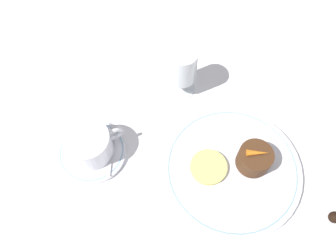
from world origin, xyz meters
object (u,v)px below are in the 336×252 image
(coffee_cup, at_px, (90,144))
(fork, at_px, (309,126))
(wine_glass, at_px, (182,68))
(dessert_cake, at_px, (254,159))
(dinner_plate, at_px, (232,169))

(coffee_cup, bearing_deg, fork, -16.76)
(wine_glass, distance_m, dessert_cake, 0.23)
(fork, bearing_deg, dessert_cake, -171.35)
(wine_glass, bearing_deg, coffee_cup, -163.02)
(dinner_plate, height_order, fork, dinner_plate)
(dinner_plate, relative_size, fork, 1.56)
(coffee_cup, relative_size, dessert_cake, 1.74)
(dessert_cake, bearing_deg, wine_glass, 101.78)
(dinner_plate, bearing_deg, fork, 5.10)
(dessert_cake, bearing_deg, coffee_cup, 150.65)
(dinner_plate, distance_m, dessert_cake, 0.05)
(coffee_cup, xyz_separation_m, wine_glass, (0.22, 0.07, 0.03))
(coffee_cup, distance_m, dessert_cake, 0.31)
(coffee_cup, height_order, fork, coffee_cup)
(wine_glass, relative_size, fork, 0.69)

